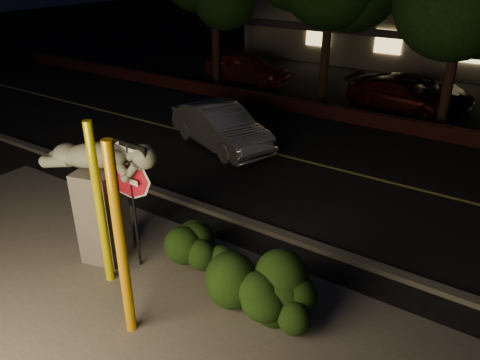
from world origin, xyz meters
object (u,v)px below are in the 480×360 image
Objects in this scene: yellow_pole_right at (121,244)px; signpost at (131,181)px; yellow_pole_left at (100,207)px; silver_sedan at (221,127)px; parked_car_red at (246,67)px; parked_car_dark at (415,91)px; sculpture at (101,187)px; parked_car_darkred at (400,95)px.

signpost is (-1.18, 1.40, 0.19)m from yellow_pole_right.
yellow_pole_left is 7.34m from silver_sedan.
yellow_pole_right is 0.83× the size of silver_sedan.
silver_sedan is 8.49m from parked_car_red.
parked_car_dark is (1.54, 14.30, -1.28)m from signpost.
sculpture is 0.58× the size of parked_car_dark.
yellow_pole_left is at bearing -100.13° from signpost.
sculpture is at bearing 137.89° from yellow_pole_left.
silver_sedan is 8.07m from parked_car_darkred.
parked_car_darkred is (0.01, 14.83, -1.12)m from yellow_pole_right.
yellow_pole_left is at bearing 162.56° from parked_car_dark.
yellow_pole_left is 1.22× the size of sculpture.
signpost reaches higher than parked_car_red.
yellow_pole_right is 1.85m from signpost.
parked_car_dark is at bearing -19.34° from parked_car_darkred.
signpost is 1.01× the size of sculpture.
yellow_pole_right is 15.75m from parked_car_dark.
yellow_pole_left is 0.95× the size of yellow_pole_right.
sculpture reaches higher than silver_sedan.
sculpture is at bearing 146.82° from yellow_pole_right.
sculpture is 0.64× the size of silver_sedan.
parked_car_darkred is (1.92, 13.58, -1.04)m from sculpture.
signpost is at bearing 130.16° from yellow_pole_right.
signpost is at bearing -155.15° from parked_car_red.
parked_car_dark is at bearing 65.91° from sculpture.
parked_car_red is at bearing 82.92° from parked_car_dark.
silver_sedan is at bearing -152.51° from parked_car_red.
parked_car_dark is at bearing 83.54° from yellow_pole_left.
yellow_pole_right is 1.29× the size of sculpture.
yellow_pole_right is 0.74× the size of parked_car_dark.
parked_car_red is (-5.67, 13.91, -0.92)m from sculpture.
silver_sedan is at bearing 114.18° from signpost.
parked_car_darkred is 0.91× the size of parked_car_dark.
parked_car_red is (-7.58, 15.16, -1.00)m from yellow_pole_right.
yellow_pole_right reaches higher than sculpture.
signpost is 15.22m from parked_car_red.
sculpture is at bearing -157.91° from parked_car_red.
yellow_pole_right reaches higher than silver_sedan.
parked_car_darkred is 0.94m from parked_car_dark.
parked_car_darkred is at bearing -92.61° from parked_car_red.
signpost is at bearing 177.27° from parked_car_darkred.
yellow_pole_left is 0.77× the size of parked_car_darkred.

